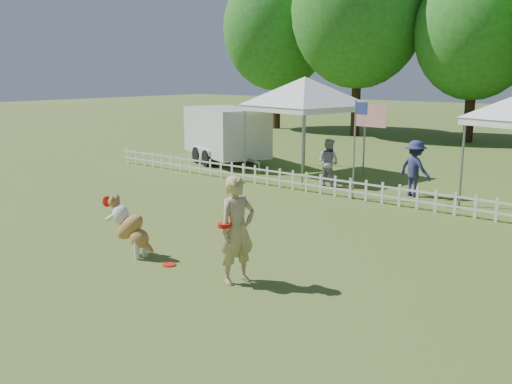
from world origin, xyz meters
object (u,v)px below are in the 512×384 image
(flag_pole, at_px, (354,150))
(handler, at_px, (237,230))
(frisbee_on_turf, at_px, (169,265))
(canopy_tent_left, at_px, (304,127))
(spectator_a, at_px, (328,162))
(spectator_b, at_px, (415,169))
(dog, at_px, (131,227))
(cargo_trailer, at_px, (226,135))

(flag_pole, bearing_deg, handler, -68.33)
(frisbee_on_turf, xyz_separation_m, canopy_tent_left, (-3.65, 9.53, 1.63))
(handler, xyz_separation_m, spectator_a, (-3.39, 8.13, -0.17))
(spectator_a, bearing_deg, frisbee_on_turf, 107.10)
(flag_pole, distance_m, spectator_b, 1.93)
(dog, height_order, canopy_tent_left, canopy_tent_left)
(frisbee_on_turf, height_order, cargo_trailer, cargo_trailer)
(dog, distance_m, flag_pole, 7.36)
(flag_pole, bearing_deg, dog, -88.38)
(canopy_tent_left, distance_m, flag_pole, 4.08)
(dog, relative_size, flag_pole, 0.42)
(dog, bearing_deg, cargo_trailer, 117.75)
(cargo_trailer, height_order, spectator_b, cargo_trailer)
(handler, xyz_separation_m, dog, (-2.53, -0.26, -0.34))
(flag_pole, height_order, spectator_a, flag_pole)
(frisbee_on_turf, xyz_separation_m, flag_pole, (-0.31, 7.20, 1.37))
(handler, relative_size, spectator_a, 1.23)
(frisbee_on_turf, height_order, canopy_tent_left, canopy_tent_left)
(dog, xyz_separation_m, frisbee_on_turf, (0.98, 0.09, -0.57))
(cargo_trailer, xyz_separation_m, flag_pole, (7.14, -2.45, 0.29))
(spectator_b, bearing_deg, flag_pole, 65.80)
(dog, bearing_deg, handler, 0.06)
(frisbee_on_turf, bearing_deg, cargo_trailer, 127.66)
(handler, relative_size, spectator_b, 1.14)
(handler, distance_m, cargo_trailer, 13.06)
(flag_pole, bearing_deg, cargo_trailer, 167.94)
(canopy_tent_left, bearing_deg, spectator_a, -23.13)
(handler, xyz_separation_m, flag_pole, (-1.86, 7.03, 0.46))
(dog, xyz_separation_m, spectator_a, (-0.87, 8.39, 0.17))
(spectator_b, bearing_deg, spectator_a, 22.71)
(frisbee_on_turf, bearing_deg, dog, -174.93)
(dog, height_order, cargo_trailer, cargo_trailer)
(dog, bearing_deg, frisbee_on_turf, -0.78)
(flag_pole, xyz_separation_m, spectator_b, (1.21, 1.39, -0.58))
(frisbee_on_turf, distance_m, spectator_b, 8.67)
(spectator_a, height_order, spectator_b, spectator_b)
(flag_pole, bearing_deg, spectator_a, 151.14)
(flag_pole, bearing_deg, canopy_tent_left, 152.00)
(canopy_tent_left, bearing_deg, handler, -49.97)
(handler, bearing_deg, cargo_trailer, 58.35)
(dog, relative_size, spectator_b, 0.72)
(dog, height_order, frisbee_on_turf, dog)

